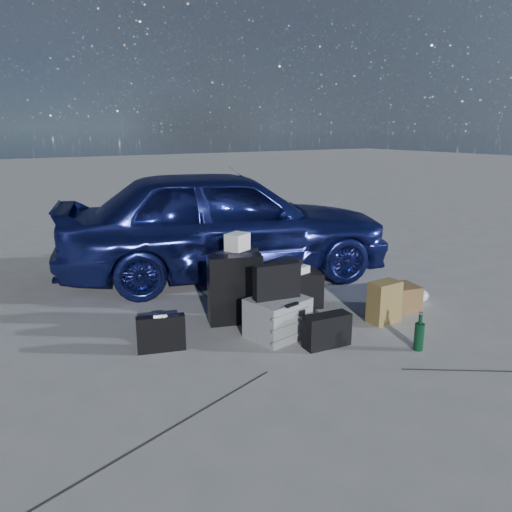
{
  "coord_description": "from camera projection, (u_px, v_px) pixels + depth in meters",
  "views": [
    {
      "loc": [
        -2.56,
        -3.09,
        1.8
      ],
      "look_at": [
        -0.08,
        0.85,
        0.6
      ],
      "focal_mm": 35.0,
      "sensor_mm": 36.0,
      "label": 1
    }
  ],
  "objects": [
    {
      "name": "car",
      "position": [
        225.0,
        222.0,
        6.11
      ],
      "size": [
        4.27,
        2.68,
        1.36
      ],
      "primitive_type": "imported",
      "rotation": [
        0.0,
        0.0,
        1.28
      ],
      "color": "navy",
      "rests_on": "ground"
    },
    {
      "name": "ground",
      "position": [
        316.0,
        342.0,
        4.31
      ],
      "size": [
        60.0,
        60.0,
        0.0
      ],
      "primitive_type": "plane",
      "color": "#ADACA8",
      "rests_on": "ground"
    },
    {
      "name": "pelican_case",
      "position": [
        278.0,
        317.0,
        4.39
      ],
      "size": [
        0.55,
        0.48,
        0.35
      ],
      "primitive_type": "cube",
      "rotation": [
        0.0,
        0.0,
        0.18
      ],
      "color": "#9C9EA1",
      "rests_on": "ground"
    },
    {
      "name": "cardboard_box",
      "position": [
        400.0,
        298.0,
        5.05
      ],
      "size": [
        0.4,
        0.37,
        0.26
      ],
      "primitive_type": "cube",
      "rotation": [
        0.0,
        0.0,
        -0.23
      ],
      "color": "olive",
      "rests_on": "ground"
    },
    {
      "name": "flat_box_white",
      "position": [
        285.0,
        270.0,
        5.06
      ],
      "size": [
        0.48,
        0.4,
        0.07
      ],
      "primitive_type": "cube",
      "rotation": [
        0.0,
        0.0,
        0.21
      ],
      "color": "white",
      "rests_on": "duffel_bag"
    },
    {
      "name": "kraft_bag",
      "position": [
        384.0,
        302.0,
        4.72
      ],
      "size": [
        0.3,
        0.18,
        0.4
      ],
      "primitive_type": "cube",
      "rotation": [
        0.0,
        0.0,
        0.01
      ],
      "color": "olive",
      "rests_on": "ground"
    },
    {
      "name": "briefcase",
      "position": [
        161.0,
        334.0,
        4.11
      ],
      "size": [
        0.4,
        0.2,
        0.31
      ],
      "primitive_type": "cube",
      "rotation": [
        0.0,
        0.0,
        -0.3
      ],
      "color": "black",
      "rests_on": "ground"
    },
    {
      "name": "suitcase_right",
      "position": [
        236.0,
        277.0,
        5.2
      ],
      "size": [
        0.5,
        0.24,
        0.58
      ],
      "primitive_type": "cube",
      "rotation": [
        0.0,
        0.0,
        0.15
      ],
      "color": "black",
      "rests_on": "ground"
    },
    {
      "name": "suitcase_left",
      "position": [
        235.0,
        289.0,
        4.68
      ],
      "size": [
        0.53,
        0.33,
        0.65
      ],
      "primitive_type": "cube",
      "rotation": [
        0.0,
        0.0,
        -0.32
      ],
      "color": "black",
      "rests_on": "ground"
    },
    {
      "name": "green_bottle",
      "position": [
        419.0,
        332.0,
        4.13
      ],
      "size": [
        0.11,
        0.11,
        0.32
      ],
      "primitive_type": "cylinder",
      "rotation": [
        0.0,
        0.0,
        -0.4
      ],
      "color": "#0B321A",
      "rests_on": "ground"
    },
    {
      "name": "white_carton",
      "position": [
        237.0,
        242.0,
        5.1
      ],
      "size": [
        0.28,
        0.25,
        0.18
      ],
      "primitive_type": "cube",
      "rotation": [
        0.0,
        0.0,
        0.43
      ],
      "color": "white",
      "rests_on": "suitcase_right"
    },
    {
      "name": "plastic_bag",
      "position": [
        417.0,
        296.0,
        5.28
      ],
      "size": [
        0.28,
        0.25,
        0.15
      ],
      "primitive_type": "ellipsoid",
      "rotation": [
        0.0,
        0.0,
        -0.07
      ],
      "color": "white",
      "rests_on": "ground"
    },
    {
      "name": "duffel_bag",
      "position": [
        286.0,
        290.0,
        5.12
      ],
      "size": [
        0.78,
        0.53,
        0.36
      ],
      "primitive_type": "cube",
      "rotation": [
        0.0,
        0.0,
        -0.33
      ],
      "color": "black",
      "rests_on": "ground"
    },
    {
      "name": "laptop_bag",
      "position": [
        277.0,
        281.0,
        4.32
      ],
      "size": [
        0.43,
        0.17,
        0.31
      ],
      "primitive_type": "cube",
      "rotation": [
        0.0,
        0.0,
        -0.17
      ],
      "color": "black",
      "rests_on": "pelican_case"
    },
    {
      "name": "flat_box_black",
      "position": [
        285.0,
        263.0,
        5.05
      ],
      "size": [
        0.36,
        0.31,
        0.07
      ],
      "primitive_type": "cube",
      "rotation": [
        0.0,
        0.0,
        0.3
      ],
      "color": "black",
      "rests_on": "flat_box_white"
    },
    {
      "name": "messenger_bag",
      "position": [
        327.0,
        331.0,
        4.2
      ],
      "size": [
        0.42,
        0.2,
        0.28
      ],
      "primitive_type": "cube",
      "rotation": [
        0.0,
        0.0,
        -0.12
      ],
      "color": "black",
      "rests_on": "ground"
    }
  ]
}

